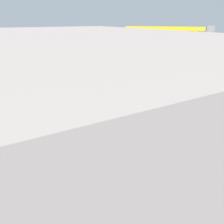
{
  "coord_description": "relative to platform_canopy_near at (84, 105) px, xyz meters",
  "views": [
    {
      "loc": [
        45.89,
        77.65,
        41.81
      ],
      "look_at": [
        4.09,
        1.7,
        4.57
      ],
      "focal_mm": 34.78,
      "sensor_mm": 36.0,
      "label": 1
    }
  ],
  "objects": [
    {
      "name": "box_truck_0",
      "position": [
        -9.76,
        27.0,
        -2.26
      ],
      "size": [
        8.34,
        2.57,
        3.18
      ],
      "color": "black",
      "rests_on": "ground"
    },
    {
      "name": "street_tree_4",
      "position": [
        3.24,
        20.94,
        0.88
      ],
      "size": [
        4.15,
        4.15,
        6.81
      ],
      "color": "brown",
      "rests_on": "ground"
    },
    {
      "name": "ground_plane",
      "position": [
        -10.96,
        13.96,
        -3.83
      ],
      "size": [
        173.67,
        173.67,
        0.0
      ],
      "primitive_type": "plane",
      "color": "#9E998C",
      "rests_on": "ground"
    },
    {
      "name": "parked_car_5",
      "position": [
        9.77,
        13.5,
        -3.04
      ],
      "size": [
        4.1,
        1.89,
        1.79
      ],
      "color": "black",
      "rests_on": "ground"
    },
    {
      "name": "traffic_light",
      "position": [
        -19.78,
        11.88,
        0.82
      ],
      "size": [
        0.5,
        0.36,
        7.09
      ],
      "color": "#333333",
      "rests_on": "ground"
    },
    {
      "name": "box_truck_1",
      "position": [
        -19.36,
        27.71,
        -2.19
      ],
      "size": [
        10.2,
        3.07,
        3.36
      ],
      "color": "black",
      "rests_on": "ground"
    },
    {
      "name": "track_rails",
      "position": [
        -10.96,
        -8.41,
        -3.65
      ],
      "size": [
        108.54,
        6.83,
        0.12
      ],
      "color": "#9E9EA8",
      "rests_on": "ground"
    },
    {
      "name": "platform_canopy_far",
      "position": [
        -4.63,
        -7.96,
        0.15
      ],
      "size": [
        50.9,
        4.88,
        4.22
      ],
      "color": "#C63D2D",
      "rests_on": "ground"
    },
    {
      "name": "street_asphalt",
      "position": [
        -10.96,
        16.88,
        -3.83
      ],
      "size": [
        108.55,
        9.01,
        0.01
      ],
      "primitive_type": "cube",
      "rotation": [
        0.0,
        0.0,
        0.0
      ],
      "color": "#424244",
      "rests_on": "ground"
    },
    {
      "name": "street_tree_1",
      "position": [
        -41.93,
        21.76,
        1.56
      ],
      "size": [
        4.81,
        4.81,
        7.82
      ],
      "color": "brown",
      "rests_on": "ground"
    },
    {
      "name": "construction_building",
      "position": [
        -4.99,
        42.38,
        5.18
      ],
      "size": [
        32.93,
        21.28,
        18.04
      ],
      "primitive_type": "cube",
      "rotation": [
        0.0,
        0.0,
        0.0
      ],
      "color": "yellow",
      "rests_on": "ground"
    },
    {
      "name": "locomotive",
      "position": [
        -23.72,
        -11.04,
        -2.03
      ],
      "size": [
        15.49,
        2.85,
        5.04
      ],
      "color": "black",
      "rests_on": "ground"
    },
    {
      "name": "construction_roof_slab",
      "position": [
        -4.99,
        42.38,
        14.4
      ],
      "size": [
        33.53,
        21.88,
        0.4
      ],
      "primitive_type": "cube",
      "rotation": [
        0.0,
        0.0,
        0.0
      ],
      "color": "#B7B2A8",
      "rests_on": "construction_building"
    },
    {
      "name": "street_tree_5",
      "position": [
        -22.87,
        21.56,
        1.27
      ],
      "size": [
        5.74,
        5.74,
        7.99
      ],
      "color": "brown",
      "rests_on": "ground"
    },
    {
      "name": "tower_crane",
      "position": [
        -25.22,
        35.37,
        20.09
      ],
      "size": [
        21.56,
        22.85,
        39.8
      ],
      "color": "gray",
      "rests_on": "ground"
    },
    {
      "name": "street_tree_2",
      "position": [
        -29.21,
        22.42,
        0.26
      ],
      "size": [
        4.05,
        4.05,
        6.15
      ],
      "color": "brown",
      "rests_on": "ground"
    },
    {
      "name": "parked_car_1",
      "position": [
        -23.46,
        13.28,
        -3.09
      ],
      "size": [
        4.06,
        1.92,
        1.68
      ],
      "color": "black",
      "rests_on": "ground"
    },
    {
      "name": "parked_car_0",
      "position": [
        -30.98,
        13.01,
        -3.04
      ],
      "size": [
        4.58,
        1.81,
        1.8
      ],
      "color": "black",
      "rests_on": "ground"
    },
    {
      "name": "street_tree_3",
      "position": [
        -46.72,
        21.62,
        1.87
      ],
      "size": [
        5.1,
        5.1,
        8.27
      ],
      "color": "brown",
      "rests_on": "ground"
    },
    {
      "name": "parked_car_4",
      "position": [
        2.28,
        13.61,
        -3.04
      ],
      "size": [
        4.57,
        2.07,
        1.79
      ],
      "color": "black",
      "rests_on": "ground"
    },
    {
      "name": "parked_car_3",
      "position": [
        -6.17,
        13.46,
        -3.06
      ],
      "size": [
        4.6,
        2.11,
        1.77
      ],
      "color": "black",
      "rests_on": "ground"
    },
    {
      "name": "street_tree_0",
      "position": [
        -40.88,
        21.49,
        0.67
      ],
      "size": [
        4.1,
        4.1,
        6.58
      ],
      "color": "brown",
      "rests_on": "ground"
    },
    {
      "name": "rail_bed",
      "position": [
        -10.96,
        -8.41,
        -3.83
      ],
      "size": [
        108.55,
        13.27,
        0.01
      ],
      "primitive_type": "cube",
      "rotation": [
        0.0,
        0.0,
        0.0
      ],
      "color": "#5B544C",
      "rests_on": "ground"
    },
    {
      "name": "platform_canopy_near",
      "position": [
        0.0,
        0.0,
        0.0
      ],
      "size": [
        66.03,
        4.9,
        4.02
      ],
      "color": "#A82D23",
      "rests_on": "ground"
    },
    {
      "name": "passenger_coach",
      "position": [
        -48.13,
        -11.04,
        -0.61
      ],
      "size": [
        17.83,
        3.07,
        6.14
      ],
      "color": "black",
      "rests_on": "ground"
    },
    {
      "name": "freight_coach_far",
      "position": [
        2.21,
        -5.79,
        -0.67
      ],
      "size": [
        18.51,
        3.12,
        6.05
      ],
      "color": "black",
      "rests_on": "ground"
    },
    {
      "name": "parked_car_2",
      "position": [
        -14.3,
        13.74,
        -3.09
      ],
      "size": [
        4.47,
        1.93,
        1.69
      ],
      "color": "black",
      "rests_on": "ground"
    }
  ]
}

